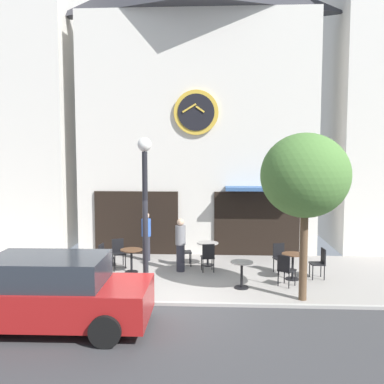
{
  "coord_description": "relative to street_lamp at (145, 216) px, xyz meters",
  "views": [
    {
      "loc": [
        1.39,
        -10.61,
        3.8
      ],
      "look_at": [
        0.66,
        2.73,
        2.54
      ],
      "focal_mm": 41.95,
      "sensor_mm": 36.0,
      "label": 1
    }
  ],
  "objects": [
    {
      "name": "parked_car_red",
      "position": [
        -1.72,
        -2.28,
        -1.33
      ],
      "size": [
        4.33,
        2.07,
        1.55
      ],
      "color": "maroon",
      "rests_on": "ground_plane"
    },
    {
      "name": "cafe_chair_by_entrance",
      "position": [
        -1.35,
        2.82,
        -1.56
      ],
      "size": [
        0.53,
        0.53,
        0.9
      ],
      "color": "black",
      "rests_on": "ground_plane"
    },
    {
      "name": "street_lamp",
      "position": [
        0.0,
        0.0,
        0.0
      ],
      "size": [
        0.36,
        0.36,
        4.12
      ],
      "color": "black",
      "rests_on": "ground_plane"
    },
    {
      "name": "street_tree",
      "position": [
        4.04,
        -0.16,
        1.06
      ],
      "size": [
        2.22,
        2.0,
        4.22
      ],
      "color": "brown",
      "rests_on": "ground_plane"
    },
    {
      "name": "cafe_table_center_left",
      "position": [
        -0.79,
        2.14,
        -1.58
      ],
      "size": [
        0.69,
        0.69,
        0.73
      ],
      "color": "black",
      "rests_on": "ground_plane"
    },
    {
      "name": "cafe_chair_under_awning",
      "position": [
        -3.05,
        0.84,
        -1.56
      ],
      "size": [
        0.56,
        0.56,
        0.9
      ],
      "color": "black",
      "rests_on": "ground_plane"
    },
    {
      "name": "cafe_table_leftmost",
      "position": [
        4.08,
        1.65,
        -1.57
      ],
      "size": [
        0.65,
        0.65,
        0.77
      ],
      "color": "black",
      "rests_on": "ground_plane"
    },
    {
      "name": "cafe_table_near_door",
      "position": [
        1.56,
        3.12,
        -1.55
      ],
      "size": [
        0.7,
        0.7,
        0.76
      ],
      "color": "black",
      "rests_on": "ground_plane"
    },
    {
      "name": "ground_plane",
      "position": [
        0.44,
        -1.15,
        -2.11
      ],
      "size": [
        26.53,
        11.69,
        0.13
      ],
      "color": "gray"
    },
    {
      "name": "cafe_chair_facing_street",
      "position": [
        3.82,
        2.4,
        -1.56
      ],
      "size": [
        0.51,
        0.51,
        0.9
      ],
      "color": "black",
      "rests_on": "ground_plane"
    },
    {
      "name": "cafe_table_near_curb",
      "position": [
        2.54,
        0.73,
        -1.6
      ],
      "size": [
        0.62,
        0.62,
        0.74
      ],
      "color": "black",
      "rests_on": "ground_plane"
    },
    {
      "name": "cafe_chair_curbside",
      "position": [
        4.9,
        1.78,
        -1.56
      ],
      "size": [
        0.43,
        0.43,
        0.9
      ],
      "color": "black",
      "rests_on": "ground_plane"
    },
    {
      "name": "cafe_chair_mid_row",
      "position": [
        3.76,
        0.94,
        -1.56
      ],
      "size": [
        0.56,
        0.56,
        0.9
      ],
      "color": "black",
      "rests_on": "ground_plane"
    },
    {
      "name": "clock_building",
      "position": [
        1.11,
        5.78,
        3.65
      ],
      "size": [
        8.73,
        3.43,
        11.09
      ],
      "color": "silver",
      "rests_on": "ground_plane"
    },
    {
      "name": "cafe_chair_right_end",
      "position": [
        -1.62,
        2.05,
        -1.56
      ],
      "size": [
        0.46,
        0.46,
        0.9
      ],
      "color": "black",
      "rests_on": "ground_plane"
    },
    {
      "name": "cafe_chair_outer",
      "position": [
        1.58,
        2.31,
        -1.56
      ],
      "size": [
        0.46,
        0.46,
        0.9
      ],
      "color": "black",
      "rests_on": "ground_plane"
    },
    {
      "name": "cafe_chair_left_end",
      "position": [
        0.74,
        3.06,
        -1.56
      ],
      "size": [
        0.46,
        0.46,
        0.9
      ],
      "color": "black",
      "rests_on": "ground_plane"
    },
    {
      "name": "pedestrian_grey",
      "position": [
        0.72,
        2.36,
        -1.23
      ],
      "size": [
        0.35,
        0.35,
        1.67
      ],
      "color": "#2D2D38",
      "rests_on": "ground_plane"
    },
    {
      "name": "cafe_table_center_right",
      "position": [
        -2.35,
        1.19,
        -1.57
      ],
      "size": [
        0.68,
        0.68,
        0.76
      ],
      "color": "black",
      "rests_on": "ground_plane"
    },
    {
      "name": "pedestrian_blue",
      "position": [
        -0.56,
        3.66,
        -1.23
      ],
      "size": [
        0.33,
        0.33,
        1.67
      ],
      "color": "#2D2D38",
      "rests_on": "ground_plane"
    },
    {
      "name": "neighbor_building_left",
      "position": [
        -6.44,
        7.06,
        4.22
      ],
      "size": [
        5.24,
        4.74,
        12.62
      ],
      "color": "silver",
      "rests_on": "ground_plane"
    }
  ]
}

